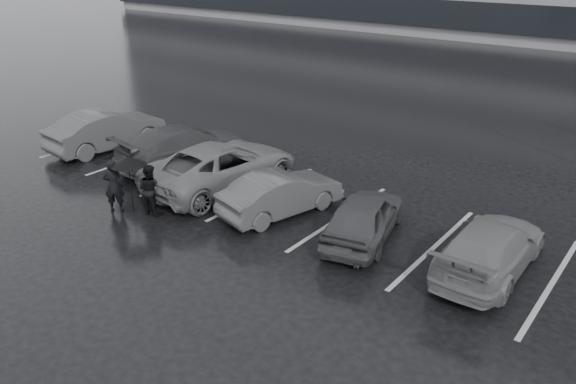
% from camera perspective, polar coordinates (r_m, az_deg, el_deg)
% --- Properties ---
extents(ground, '(160.00, 160.00, 0.00)m').
position_cam_1_polar(ground, '(14.28, -2.12, -5.43)').
color(ground, black).
rests_on(ground, ground).
extents(car_main, '(2.30, 3.87, 1.23)m').
position_cam_1_polar(car_main, '(14.47, 7.72, -2.47)').
color(car_main, black).
rests_on(car_main, ground).
extents(car_west_a, '(2.14, 3.89, 1.21)m').
position_cam_1_polar(car_west_a, '(15.71, -0.70, -0.13)').
color(car_west_a, '#2A2A2D').
rests_on(car_west_a, ground).
extents(car_west_b, '(2.77, 5.34, 1.44)m').
position_cam_1_polar(car_west_b, '(17.53, -6.72, 2.69)').
color(car_west_b, '#4B4B4D').
rests_on(car_west_b, ground).
extents(car_west_c, '(2.67, 5.01, 1.38)m').
position_cam_1_polar(car_west_c, '(19.64, -10.63, 4.67)').
color(car_west_c, black).
rests_on(car_west_c, ground).
extents(car_west_d, '(1.87, 4.52, 1.45)m').
position_cam_1_polar(car_west_d, '(21.97, -17.92, 6.05)').
color(car_west_d, '#2A2A2D').
rests_on(car_west_d, ground).
extents(car_east, '(1.72, 4.17, 1.20)m').
position_cam_1_polar(car_east, '(13.76, 19.86, -5.31)').
color(car_east, '#4B4B4D').
rests_on(car_east, ground).
extents(pedestrian_left, '(0.68, 0.64, 1.56)m').
position_cam_1_polar(pedestrian_left, '(16.50, -17.29, 0.60)').
color(pedestrian_left, black).
rests_on(pedestrian_left, ground).
extents(pedestrian_right, '(0.78, 0.65, 1.46)m').
position_cam_1_polar(pedestrian_right, '(16.12, -13.83, 0.26)').
color(pedestrian_right, black).
rests_on(pedestrian_right, ground).
extents(umbrella, '(0.99, 0.99, 1.68)m').
position_cam_1_polar(umbrella, '(16.07, -15.95, 3.05)').
color(umbrella, black).
rests_on(umbrella, ground).
extents(stall_stripes, '(19.72, 5.00, 0.00)m').
position_cam_1_polar(stall_stripes, '(16.48, 1.26, -1.26)').
color(stall_stripes, '#9F9FA1').
rests_on(stall_stripes, ground).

